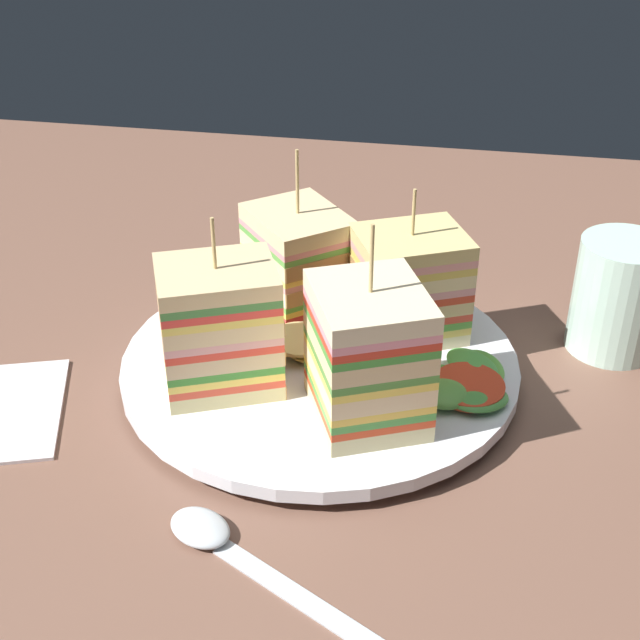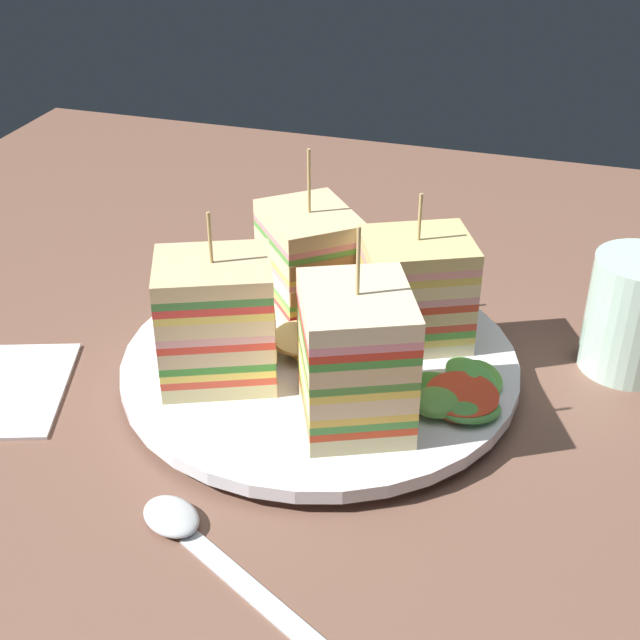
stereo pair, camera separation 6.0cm
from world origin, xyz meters
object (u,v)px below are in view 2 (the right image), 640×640
Objects in this scene: sandwich_wedge_1 at (414,290)px; plate at (320,365)px; sandwich_wedge_0 at (356,358)px; sandwich_wedge_2 at (310,261)px; sandwich_wedge_3 at (217,321)px; chip_pile at (303,340)px; drinking_glass at (632,322)px; spoon at (192,535)px.

plate is at bearing 13.19° from sandwich_wedge_1.
sandwich_wedge_0 reaches higher than sandwich_wedge_1.
sandwich_wedge_3 is (-2.97, -10.59, 0.39)cm from sandwich_wedge_2.
chip_pile is (-6.90, -3.95, -3.06)cm from sandwich_wedge_1.
sandwich_wedge_3 is at bearing -55.46° from sandwich_wedge_2.
sandwich_wedge_3 is 2.04× the size of chip_pile.
sandwich_wedge_1 is at bearing 29.81° from chip_pile.
plate is at bearing 12.28° from sandwich_wedge_3.
sandwich_wedge_2 is (-8.35, 2.10, -0.01)cm from sandwich_wedge_1.
plate is 22.08cm from drinking_glass.
drinking_glass is at bearing 1.49° from sandwich_wedge_3.
chip_pile is 17.73cm from spoon.
spoon is 1.69× the size of drinking_glass.
sandwich_wedge_1 reaches higher than chip_pile.
sandwich_wedge_3 reaches higher than sandwich_wedge_1.
sandwich_wedge_0 is 14.08cm from sandwich_wedge_2.
sandwich_wedge_3 is (-5.77, -4.10, 4.96)cm from plate.
sandwich_wedge_0 is 10.31cm from sandwich_wedge_1.
chip_pile is at bearing 17.06° from sandwich_wedge_0.
sandwich_wedge_0 is 9.98cm from sandwich_wedge_3.
chip_pile reaches higher than spoon.
sandwich_wedge_3 is at bearing -144.64° from plate.
drinking_glass is at bearing -103.45° from spoon.
drinking_glass is (14.90, 3.50, -1.92)cm from sandwich_wedge_1.
sandwich_wedge_3 reaches higher than spoon.
sandwich_wedge_2 is 2.14× the size of chip_pile.
drinking_glass is (26.23, 11.99, -2.30)cm from sandwich_wedge_3.
sandwich_wedge_2 is (-2.80, 6.49, 4.56)cm from plate.
sandwich_wedge_2 is at bearing -176.55° from drinking_glass.
sandwich_wedge_0 is 1.18× the size of sandwich_wedge_1.
sandwich_wedge_2 is at bearing 51.24° from sandwich_wedge_3.
sandwich_wedge_1 is 23.44cm from spoon.
sandwich_wedge_0 is 0.91× the size of spoon.
sandwich_wedge_0 is at bearing 56.51° from sandwich_wedge_1.
sandwich_wedge_0 is at bearing -55.03° from plate.
chip_pile is 0.69× the size of drinking_glass.
drinking_glass is at bearing 21.10° from plate.
sandwich_wedge_2 reaches higher than drinking_glass.
chip_pile is at bearing -161.11° from drinking_glass.
sandwich_wedge_0 is at bearing -140.14° from drinking_glass.
sandwich_wedge_0 is 1.54× the size of drinking_glass.
plate is 2.20× the size of sandwich_wedge_2.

